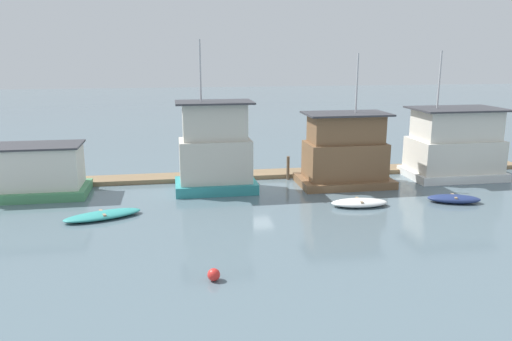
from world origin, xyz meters
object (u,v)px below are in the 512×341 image
dinghy_teal (103,215)px  mooring_post_centre (288,168)px  dinghy_navy (454,199)px  houseboat_green (30,172)px  buoy_red (214,275)px  mooring_post_near_right (42,175)px  houseboat_white (454,146)px  dinghy_white (359,203)px  houseboat_brown (345,153)px  houseboat_teal (215,152)px

dinghy_teal → mooring_post_centre: 13.56m
dinghy_navy → mooring_post_centre: bearing=140.1°
houseboat_green → buoy_red: bearing=-53.6°
dinghy_teal → mooring_post_near_right: (-4.57, 6.64, 0.79)m
houseboat_white → mooring_post_centre: 11.95m
dinghy_white → buoy_red: (-9.19, -8.31, 0.03)m
houseboat_brown → dinghy_teal: (-15.22, -4.63, -1.99)m
dinghy_teal → dinghy_white: dinghy_white is taller
dinghy_navy → mooring_post_centre: 11.10m
mooring_post_centre → mooring_post_near_right: bearing=180.0°
houseboat_white → houseboat_green: bearing=-179.7°
houseboat_brown → buoy_red: bearing=-127.1°
dinghy_white → houseboat_brown: bearing=81.2°
mooring_post_centre → mooring_post_near_right: mooring_post_near_right is taller
houseboat_teal → houseboat_white: houseboat_teal is taller
houseboat_white → buoy_red: 23.09m
houseboat_green → houseboat_brown: houseboat_brown is taller
houseboat_white → buoy_red: (-18.33, -13.90, -2.04)m
dinghy_white → mooring_post_near_right: size_ratio=1.74×
dinghy_teal → mooring_post_near_right: 8.10m
buoy_red → dinghy_navy: bearing=28.3°
buoy_red → houseboat_teal: bearing=84.5°
houseboat_brown → dinghy_white: (-0.76, -4.87, -1.96)m
houseboat_green → houseboat_teal: houseboat_teal is taller
houseboat_green → dinghy_navy: size_ratio=2.07×
houseboat_teal → dinghy_teal: 8.35m
dinghy_navy → dinghy_teal: bearing=178.7°
dinghy_navy → mooring_post_centre: (-8.50, 7.11, 0.60)m
houseboat_white → dinghy_teal: size_ratio=2.05×
buoy_red → dinghy_teal: bearing=121.6°
dinghy_white → dinghy_navy: bearing=-2.2°
houseboat_white → mooring_post_near_right: bearing=177.4°
dinghy_white → mooring_post_near_right: bearing=160.1°
houseboat_white → mooring_post_near_right: size_ratio=4.53×
buoy_red → mooring_post_centre: bearing=66.7°
dinghy_teal → dinghy_white: bearing=-1.0°
mooring_post_near_right → dinghy_navy: bearing=-15.9°
houseboat_teal → dinghy_white: houseboat_teal is taller
dinghy_navy → mooring_post_near_right: bearing=164.1°
dinghy_white → mooring_post_centre: (-2.65, 6.89, 0.61)m
houseboat_teal → dinghy_teal: size_ratio=2.20×
buoy_red → houseboat_green: bearing=126.4°
houseboat_teal → mooring_post_near_right: 11.39m
houseboat_white → dinghy_teal: (-23.59, -5.35, -2.11)m
houseboat_teal → buoy_red: (-1.27, -13.18, -2.31)m
houseboat_white → mooring_post_centre: size_ratio=5.33×
dinghy_teal → mooring_post_centre: (11.80, 6.64, 0.65)m
houseboat_green → dinghy_teal: houseboat_green is taller
houseboat_green → houseboat_white: size_ratio=0.77×
houseboat_white → dinghy_teal: bearing=-167.2°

